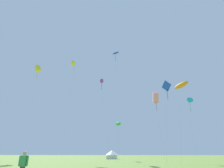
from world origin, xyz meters
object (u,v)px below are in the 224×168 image
kite_yellow_delta (74,63)px  kite_yellow_box (38,69)px  kite_blue_parafoil (116,53)px  kite_blue_diamond (166,87)px  kite_purple_parafoil (102,81)px  person_spectator (22,167)px  kite_cyan_delta (189,101)px  kite_green_parafoil (118,124)px  kite_orange_parafoil (181,85)px  kite_pink_box (156,98)px  festival_tent_right (112,154)px

kite_yellow_delta → kite_yellow_box: (-14.37, 2.96, 0.00)m
kite_blue_parafoil → kite_blue_diamond: 34.07m
kite_purple_parafoil → person_spectator: size_ratio=12.19×
kite_cyan_delta → kite_green_parafoil: bearing=-157.3°
kite_purple_parafoil → person_spectator: (0.66, -36.60, -19.74)m
kite_blue_diamond → kite_orange_parafoil: bearing=-83.3°
kite_green_parafoil → person_spectator: 39.42m
kite_blue_parafoil → kite_pink_box: 29.63m
kite_blue_diamond → person_spectator: kite_blue_diamond is taller
kite_pink_box → kite_orange_parafoil: (2.05, -13.39, -1.91)m
person_spectator → festival_tent_right: size_ratio=0.45×
kite_yellow_delta → kite_cyan_delta: 39.96m
kite_pink_box → kite_blue_diamond: 6.69m
person_spectator → festival_tent_right: festival_tent_right is taller
kite_cyan_delta → kite_green_parafoil: 25.64m
kite_pink_box → festival_tent_right: bearing=122.7°
kite_blue_parafoil → kite_purple_parafoil: 19.30m
kite_blue_diamond → kite_yellow_delta: size_ratio=0.49×
kite_blue_diamond → festival_tent_right: (-12.96, 24.83, -12.68)m
kite_blue_diamond → person_spectator: 31.17m
kite_orange_parafoil → kite_yellow_box: kite_yellow_box is taller
kite_purple_parafoil → kite_blue_parafoil: bearing=73.8°
kite_pink_box → kite_green_parafoil: bearing=141.1°
kite_pink_box → kite_green_parafoil: size_ratio=1.60×
kite_orange_parafoil → kite_green_parafoil: size_ratio=1.31×
kite_purple_parafoil → kite_orange_parafoil: bearing=-50.6°
kite_blue_parafoil → kite_blue_diamond: bearing=-63.9°
kite_cyan_delta → festival_tent_right: size_ratio=4.75×
kite_pink_box → kite_yellow_box: kite_yellow_box is taller
kite_pink_box → kite_blue_diamond: size_ratio=0.98×
kite_orange_parafoil → kite_blue_diamond: size_ratio=0.80×
kite_cyan_delta → kite_yellow_box: bearing=-179.7°
festival_tent_right → person_spectator: bearing=-91.4°
kite_yellow_delta → person_spectator: 54.74m
kite_blue_parafoil → kite_orange_parafoil: size_ratio=2.94×
kite_yellow_box → person_spectator: bearing=-61.6°
kite_pink_box → kite_yellow_box: (-38.63, 16.52, 16.73)m
kite_cyan_delta → kite_purple_parafoil: bearing=-157.4°
kite_blue_parafoil → festival_tent_right: (-1.44, 1.30, -34.45)m
kite_green_parafoil → kite_cyan_delta: bearing=22.7°
kite_blue_parafoil → kite_blue_diamond: (11.52, -23.53, -21.77)m
kite_orange_parafoil → kite_green_parafoil: 23.79m
kite_blue_parafoil → kite_yellow_box: (-28.36, -0.44, -5.29)m
person_spectator → kite_yellow_box: bearing=118.4°
kite_pink_box → kite_blue_diamond: kite_blue_diamond is taller
kite_purple_parafoil → kite_yellow_delta: size_ratio=0.67×
kite_yellow_delta → kite_orange_parafoil: bearing=-45.7°
kite_orange_parafoil → kite_cyan_delta: bearing=69.6°
kite_yellow_delta → kite_green_parafoil: 27.07m
kite_purple_parafoil → kite_green_parafoil: size_ratio=2.23×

